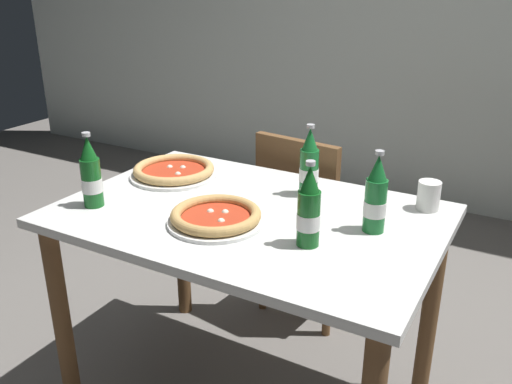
# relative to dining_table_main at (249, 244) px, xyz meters

# --- Properties ---
(back_wall_tiled) EXTENTS (7.00, 0.10, 2.60)m
(back_wall_tiled) POSITION_rel_dining_table_main_xyz_m (0.00, 2.20, 0.66)
(back_wall_tiled) COLOR silver
(back_wall_tiled) RESTS_ON ground_plane
(dining_table_main) EXTENTS (1.20, 0.80, 0.75)m
(dining_table_main) POSITION_rel_dining_table_main_xyz_m (0.00, 0.00, 0.00)
(dining_table_main) COLOR silver
(dining_table_main) RESTS_ON ground_plane
(chair_behind_table) EXTENTS (0.45, 0.45, 0.85)m
(chair_behind_table) POSITION_rel_dining_table_main_xyz_m (-0.05, 0.61, -0.15)
(chair_behind_table) COLOR brown
(chair_behind_table) RESTS_ON ground_plane
(pizza_margherita_near) EXTENTS (0.30, 0.30, 0.04)m
(pizza_margherita_near) POSITION_rel_dining_table_main_xyz_m (-0.04, -0.12, 0.14)
(pizza_margherita_near) COLOR white
(pizza_margherita_near) RESTS_ON dining_table_main
(pizza_marinara_far) EXTENTS (0.33, 0.33, 0.04)m
(pizza_marinara_far) POSITION_rel_dining_table_main_xyz_m (-0.41, 0.15, 0.13)
(pizza_marinara_far) COLOR white
(pizza_marinara_far) RESTS_ON dining_table_main
(beer_bottle_left) EXTENTS (0.07, 0.07, 0.25)m
(beer_bottle_left) POSITION_rel_dining_table_main_xyz_m (0.39, 0.06, 0.22)
(beer_bottle_left) COLOR #196B2D
(beer_bottle_left) RESTS_ON dining_table_main
(beer_bottle_center) EXTENTS (0.07, 0.07, 0.25)m
(beer_bottle_center) POSITION_rel_dining_table_main_xyz_m (-0.46, -0.20, 0.22)
(beer_bottle_center) COLOR #14591E
(beer_bottle_center) RESTS_ON dining_table_main
(beer_bottle_right) EXTENTS (0.07, 0.07, 0.25)m
(beer_bottle_right) POSITION_rel_dining_table_main_xyz_m (0.26, -0.12, 0.22)
(beer_bottle_right) COLOR #14591E
(beer_bottle_right) RESTS_ON dining_table_main
(beer_bottle_extra) EXTENTS (0.07, 0.07, 0.25)m
(beer_bottle_extra) POSITION_rel_dining_table_main_xyz_m (0.11, 0.23, 0.22)
(beer_bottle_extra) COLOR #196B2D
(beer_bottle_extra) RESTS_ON dining_table_main
(paper_cup) EXTENTS (0.07, 0.07, 0.09)m
(paper_cup) POSITION_rel_dining_table_main_xyz_m (0.49, 0.30, 0.16)
(paper_cup) COLOR white
(paper_cup) RESTS_ON dining_table_main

